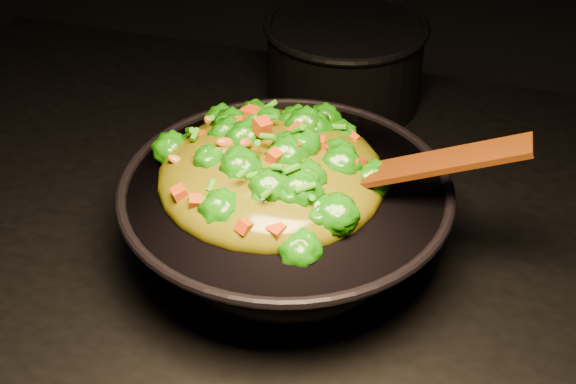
% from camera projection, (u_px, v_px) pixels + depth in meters
% --- Properties ---
extents(wok, '(0.42, 0.42, 0.11)m').
position_uv_depth(wok, '(286.00, 222.00, 0.98)').
color(wok, black).
rests_on(wok, stovetop).
extents(stir_fry, '(0.35, 0.35, 0.09)m').
position_uv_depth(stir_fry, '(271.00, 147.00, 0.93)').
color(stir_fry, '#176607').
rests_on(stir_fry, wok).
extents(spatula, '(0.26, 0.06, 0.11)m').
position_uv_depth(spatula, '(407.00, 168.00, 0.90)').
color(spatula, '#3B1905').
rests_on(spatula, wok).
extents(back_pot, '(0.30, 0.30, 0.14)m').
position_uv_depth(back_pot, '(345.00, 62.00, 1.28)').
color(back_pot, black).
rests_on(back_pot, stovetop).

